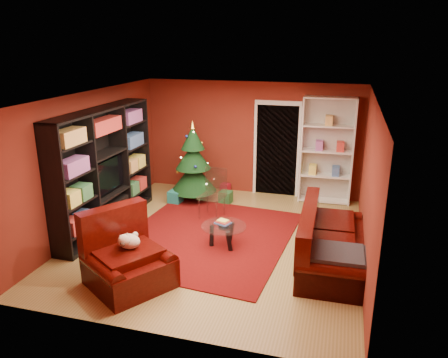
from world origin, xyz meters
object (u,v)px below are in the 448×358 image
(gift_box_teal, at_px, (175,197))
(dog, at_px, (129,241))
(coffee_table, at_px, (224,236))
(media_unit, at_px, (104,169))
(gift_box_green, at_px, (226,197))
(rug, at_px, (206,237))
(sofa, at_px, (333,237))
(armchair, at_px, (129,257))
(acrylic_chair, at_px, (212,197))
(christmas_tree, at_px, (193,162))
(white_bookshelf, at_px, (327,151))
(gift_box_red, at_px, (225,188))

(gift_box_teal, height_order, dog, dog)
(coffee_table, bearing_deg, media_unit, 173.29)
(gift_box_teal, bearing_deg, dog, -79.59)
(gift_box_green, height_order, coffee_table, coffee_table)
(rug, relative_size, coffee_table, 4.33)
(sofa, bearing_deg, armchair, 116.05)
(media_unit, xyz_separation_m, acrylic_chair, (1.86, 0.88, -0.69))
(christmas_tree, height_order, acrylic_chair, christmas_tree)
(media_unit, bearing_deg, gift_box_teal, 62.17)
(white_bookshelf, bearing_deg, christmas_tree, -167.61)
(gift_box_teal, xyz_separation_m, coffee_table, (1.62, -1.78, 0.07))
(dog, height_order, sofa, sofa)
(gift_box_teal, distance_m, white_bookshelf, 3.49)
(media_unit, bearing_deg, rug, 0.38)
(rug, relative_size, dog, 8.55)
(rug, relative_size, media_unit, 1.14)
(gift_box_red, bearing_deg, coffee_table, -75.06)
(gift_box_teal, xyz_separation_m, gift_box_red, (0.87, 1.02, -0.04))
(gift_box_green, relative_size, gift_box_red, 1.34)
(gift_box_teal, relative_size, sofa, 0.13)
(gift_box_red, bearing_deg, christmas_tree, -127.03)
(sofa, height_order, acrylic_chair, sofa)
(dog, bearing_deg, christmas_tree, 37.82)
(christmas_tree, relative_size, gift_box_green, 6.93)
(rug, xyz_separation_m, gift_box_green, (-0.13, 1.83, 0.12))
(christmas_tree, bearing_deg, gift_box_green, 0.91)
(media_unit, distance_m, gift_box_teal, 1.98)
(armchair, xyz_separation_m, dog, (-0.01, 0.07, 0.22))
(gift_box_teal, distance_m, dog, 3.40)
(christmas_tree, relative_size, coffee_table, 2.31)
(gift_box_green, bearing_deg, acrylic_chair, -92.35)
(rug, relative_size, sofa, 1.54)
(gift_box_green, relative_size, dog, 0.66)
(white_bookshelf, distance_m, coffee_table, 3.33)
(gift_box_teal, distance_m, gift_box_green, 1.12)
(coffee_table, bearing_deg, armchair, -122.15)
(rug, distance_m, acrylic_chair, 1.03)
(acrylic_chair, bearing_deg, christmas_tree, 136.03)
(white_bookshelf, relative_size, sofa, 1.09)
(sofa, bearing_deg, coffee_table, 84.72)
(christmas_tree, distance_m, sofa, 3.87)
(rug, bearing_deg, white_bookshelf, 51.98)
(gift_box_red, xyz_separation_m, acrylic_chair, (0.17, -1.63, 0.36))
(rug, distance_m, gift_box_teal, 1.94)
(sofa, bearing_deg, christmas_tree, 53.82)
(armchair, bearing_deg, acrylic_chair, 24.83)
(gift_box_green, xyz_separation_m, sofa, (2.40, -2.23, 0.34))
(gift_box_green, xyz_separation_m, white_bookshelf, (2.10, 0.69, 1.04))
(media_unit, xyz_separation_m, sofa, (4.29, -0.43, -0.67))
(armchair, xyz_separation_m, acrylic_chair, (0.42, 2.76, 0.00))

